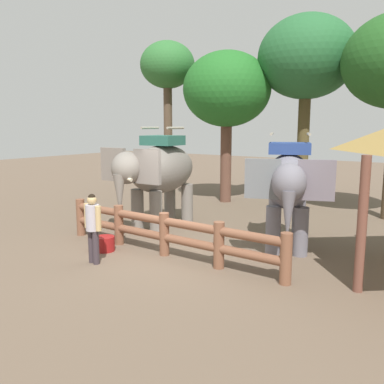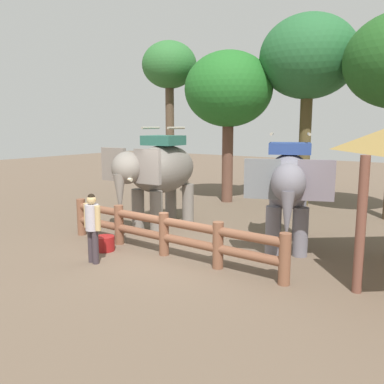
% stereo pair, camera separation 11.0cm
% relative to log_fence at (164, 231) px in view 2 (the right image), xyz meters
% --- Properties ---
extents(ground_plane, '(60.00, 60.00, 0.00)m').
position_rel_log_fence_xyz_m(ground_plane, '(-0.00, 0.27, -0.60)').
color(ground_plane, brown).
extents(log_fence, '(6.50, 0.42, 1.05)m').
position_rel_log_fence_xyz_m(log_fence, '(0.00, 0.00, 0.00)').
color(log_fence, brown).
rests_on(log_fence, ground).
extents(elephant_near_left, '(2.06, 3.60, 3.09)m').
position_rel_log_fence_xyz_m(elephant_near_left, '(-1.83, 2.05, 1.13)').
color(elephant_near_left, slate).
rests_on(elephant_near_left, ground).
extents(elephant_center, '(2.53, 3.51, 2.95)m').
position_rel_log_fence_xyz_m(elephant_center, '(2.22, 2.26, 1.05)').
color(elephant_center, slate).
rests_on(elephant_center, ground).
extents(tourist_woman_in_black, '(0.57, 0.35, 1.62)m').
position_rel_log_fence_xyz_m(tourist_woman_in_black, '(-0.96, -1.38, 0.33)').
color(tourist_woman_in_black, '#3A2F36').
rests_on(tourist_woman_in_black, ground).
extents(tree_far_left, '(3.67, 3.67, 7.24)m').
position_rel_log_fence_xyz_m(tree_far_left, '(0.51, 8.11, 5.00)').
color(tree_far_left, brown).
rests_on(tree_far_left, ground).
extents(tree_far_right, '(3.51, 3.51, 6.06)m').
position_rel_log_fence_xyz_m(tree_far_right, '(-2.32, 7.03, 3.91)').
color(tree_far_right, brown).
rests_on(tree_far_right, ground).
extents(tree_deep_back, '(2.40, 2.40, 6.78)m').
position_rel_log_fence_xyz_m(tree_deep_back, '(-5.39, 7.13, 4.97)').
color(tree_deep_back, brown).
rests_on(tree_deep_back, ground).
extents(feed_bucket, '(0.49, 0.49, 0.37)m').
position_rel_log_fence_xyz_m(feed_bucket, '(-1.44, -0.59, -0.42)').
color(feed_bucket, maroon).
rests_on(feed_bucket, ground).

